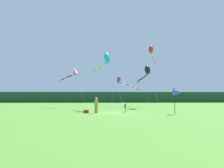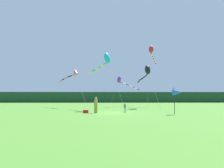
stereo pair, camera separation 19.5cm
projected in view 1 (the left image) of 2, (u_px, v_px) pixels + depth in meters
name	position (u px, v px, depth m)	size (l,w,h in m)	color
ground_plane	(114.00, 113.00, 21.09)	(120.00, 120.00, 0.00)	#4C842D
distant_treeline	(109.00, 97.00, 66.09)	(108.00, 3.31, 3.70)	#1E4228
person_adult	(96.00, 104.00, 20.86)	(0.39, 0.39, 1.75)	olive
person_child	(125.00, 107.00, 21.40)	(0.24, 0.24, 1.11)	silver
cooler_box	(86.00, 111.00, 20.81)	(0.58, 0.37, 0.35)	red
banner_flag_pole	(178.00, 92.00, 19.58)	(0.90, 0.70, 2.78)	black
kite_rainbow	(73.00, 73.00, 33.36)	(6.15, 5.73, 7.17)	#B2B2B2
kite_purple	(122.00, 81.00, 35.68)	(6.39, 5.44, 5.88)	#B2B2B2
kite_red	(151.00, 51.00, 33.99)	(3.70, 7.91, 11.19)	#B2B2B2
kite_cyan	(106.00, 59.00, 27.00)	(5.34, 5.47, 8.33)	#B2B2B2
kite_black	(147.00, 71.00, 30.59)	(1.93, 8.50, 7.17)	#B2B2B2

